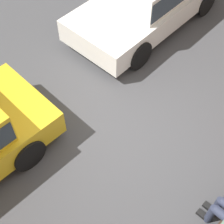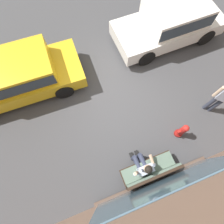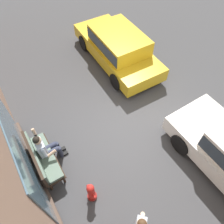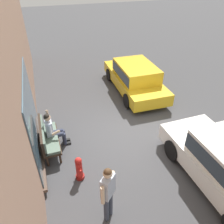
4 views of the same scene
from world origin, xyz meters
name	(u,v)px [view 1 (image 1 of 4)]	position (x,y,z in m)	size (l,w,h in m)	color
ground_plane	(114,129)	(0.00, 0.00, 0.00)	(60.00, 60.00, 0.00)	#424244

